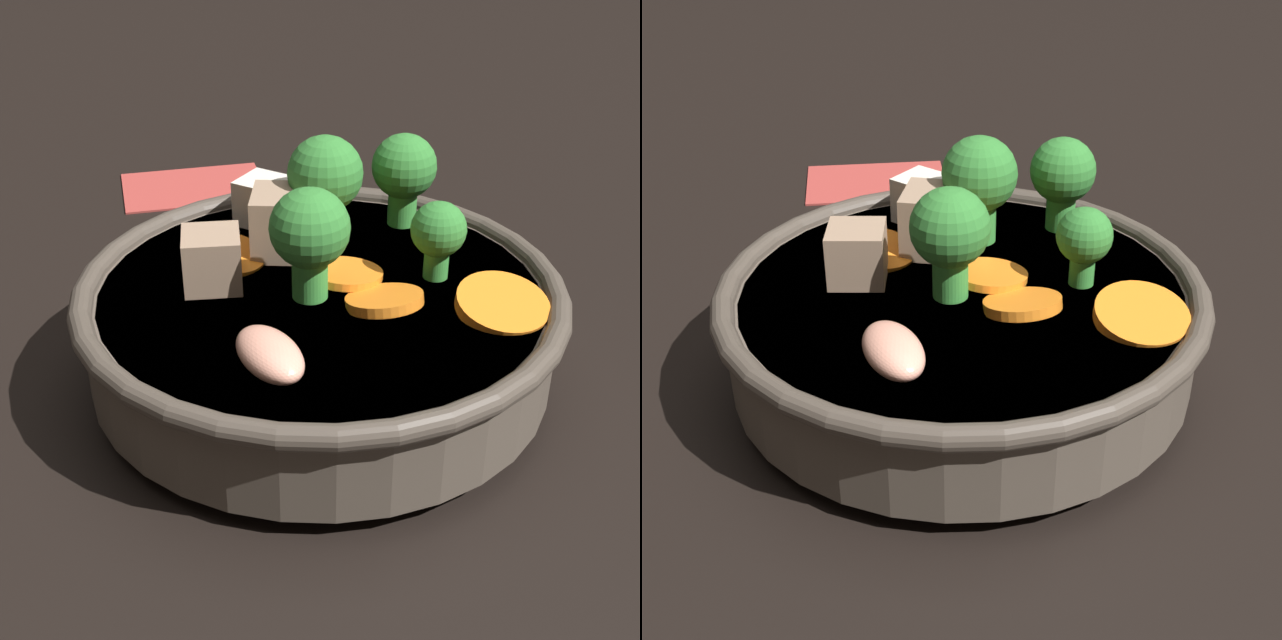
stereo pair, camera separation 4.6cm
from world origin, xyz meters
TOP-DOWN VIEW (x-y plane):
  - ground_plane at (0.00, 0.00)m, footprint 3.00×3.00m
  - stirfry_bowl at (-0.00, -0.00)m, footprint 0.25×0.25m
  - napkin at (0.09, -0.27)m, footprint 0.12×0.10m

SIDE VIEW (x-z plane):
  - ground_plane at x=0.00m, z-range 0.00..0.00m
  - napkin at x=0.09m, z-range 0.00..0.00m
  - stirfry_bowl at x=0.00m, z-range -0.02..0.10m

